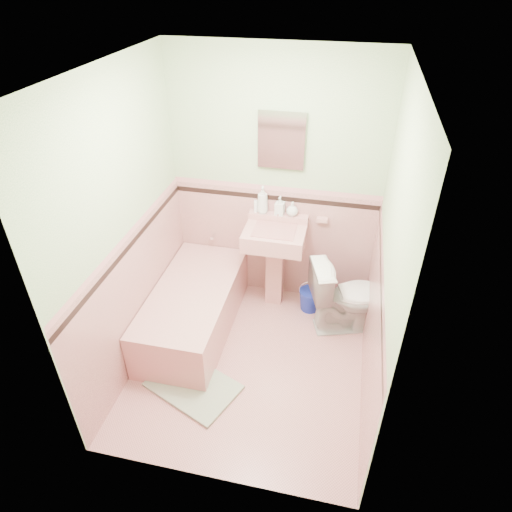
% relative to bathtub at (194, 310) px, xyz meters
% --- Properties ---
extents(floor, '(2.20, 2.20, 0.00)m').
position_rel_bathtub_xyz_m(floor, '(0.63, -0.33, -0.23)').
color(floor, tan).
rests_on(floor, ground).
extents(ceiling, '(2.20, 2.20, 0.00)m').
position_rel_bathtub_xyz_m(ceiling, '(0.63, -0.33, 2.27)').
color(ceiling, white).
rests_on(ceiling, ground).
extents(wall_back, '(2.50, 0.00, 2.50)m').
position_rel_bathtub_xyz_m(wall_back, '(0.63, 0.77, 1.02)').
color(wall_back, beige).
rests_on(wall_back, ground).
extents(wall_front, '(2.50, 0.00, 2.50)m').
position_rel_bathtub_xyz_m(wall_front, '(0.63, -1.43, 1.02)').
color(wall_front, beige).
rests_on(wall_front, ground).
extents(wall_left, '(0.00, 2.50, 2.50)m').
position_rel_bathtub_xyz_m(wall_left, '(-0.37, -0.33, 1.02)').
color(wall_left, beige).
rests_on(wall_left, ground).
extents(wall_right, '(0.00, 2.50, 2.50)m').
position_rel_bathtub_xyz_m(wall_right, '(1.63, -0.33, 1.02)').
color(wall_right, beige).
rests_on(wall_right, ground).
extents(wainscot_back, '(2.00, 0.00, 2.00)m').
position_rel_bathtub_xyz_m(wainscot_back, '(0.63, 0.76, 0.38)').
color(wainscot_back, '#CF8D8B').
rests_on(wainscot_back, ground).
extents(wainscot_front, '(2.00, 0.00, 2.00)m').
position_rel_bathtub_xyz_m(wainscot_front, '(0.63, -1.42, 0.38)').
color(wainscot_front, '#CF8D8B').
rests_on(wainscot_front, ground).
extents(wainscot_left, '(0.00, 2.20, 2.20)m').
position_rel_bathtub_xyz_m(wainscot_left, '(-0.36, -0.33, 0.38)').
color(wainscot_left, '#CF8D8B').
rests_on(wainscot_left, ground).
extents(wainscot_right, '(0.00, 2.20, 2.20)m').
position_rel_bathtub_xyz_m(wainscot_right, '(1.62, -0.33, 0.38)').
color(wainscot_right, '#CF8D8B').
rests_on(wainscot_right, ground).
extents(accent_back, '(2.00, 0.00, 2.00)m').
position_rel_bathtub_xyz_m(accent_back, '(0.63, 0.75, 0.90)').
color(accent_back, black).
rests_on(accent_back, ground).
extents(accent_front, '(2.00, 0.00, 2.00)m').
position_rel_bathtub_xyz_m(accent_front, '(0.63, -1.41, 0.90)').
color(accent_front, black).
rests_on(accent_front, ground).
extents(accent_left, '(0.00, 2.20, 2.20)m').
position_rel_bathtub_xyz_m(accent_left, '(-0.35, -0.33, 0.89)').
color(accent_left, black).
rests_on(accent_left, ground).
extents(accent_right, '(0.00, 2.20, 2.20)m').
position_rel_bathtub_xyz_m(accent_right, '(1.61, -0.33, 0.89)').
color(accent_right, black).
rests_on(accent_right, ground).
extents(cap_back, '(2.00, 0.00, 2.00)m').
position_rel_bathtub_xyz_m(cap_back, '(0.63, 0.75, 0.99)').
color(cap_back, '#CD8488').
rests_on(cap_back, ground).
extents(cap_front, '(2.00, 0.00, 2.00)m').
position_rel_bathtub_xyz_m(cap_front, '(0.63, -1.41, 0.99)').
color(cap_front, '#CD8488').
rests_on(cap_front, ground).
extents(cap_left, '(0.00, 2.20, 2.20)m').
position_rel_bathtub_xyz_m(cap_left, '(-0.35, -0.33, 1.00)').
color(cap_left, '#CD8488').
rests_on(cap_left, ground).
extents(cap_right, '(0.00, 2.20, 2.20)m').
position_rel_bathtub_xyz_m(cap_right, '(1.61, -0.33, 1.00)').
color(cap_right, '#CD8488').
rests_on(cap_right, ground).
extents(bathtub, '(0.70, 1.50, 0.45)m').
position_rel_bathtub_xyz_m(bathtub, '(0.00, 0.00, 0.00)').
color(bathtub, tan).
rests_on(bathtub, floor).
extents(tub_faucet, '(0.04, 0.12, 0.04)m').
position_rel_bathtub_xyz_m(tub_faucet, '(0.00, 0.72, 0.41)').
color(tub_faucet, silver).
rests_on(tub_faucet, wall_back).
extents(sink, '(0.58, 0.48, 0.91)m').
position_rel_bathtub_xyz_m(sink, '(0.68, 0.53, 0.23)').
color(sink, tan).
rests_on(sink, floor).
extents(sink_faucet, '(0.02, 0.02, 0.10)m').
position_rel_bathtub_xyz_m(sink_faucet, '(0.68, 0.67, 0.72)').
color(sink_faucet, silver).
rests_on(sink_faucet, sink).
extents(medicine_cabinet, '(0.36, 0.04, 0.45)m').
position_rel_bathtub_xyz_m(medicine_cabinet, '(0.68, 0.74, 1.47)').
color(medicine_cabinet, white).
rests_on(medicine_cabinet, wall_back).
extents(soap_dish, '(0.11, 0.06, 0.04)m').
position_rel_bathtub_xyz_m(soap_dish, '(1.10, 0.73, 0.72)').
color(soap_dish, tan).
rests_on(soap_dish, wall_back).
extents(soap_bottle_left, '(0.12, 0.12, 0.27)m').
position_rel_bathtub_xyz_m(soap_bottle_left, '(0.52, 0.71, 0.88)').
color(soap_bottle_left, '#B2B2B2').
rests_on(soap_bottle_left, sink).
extents(soap_bottle_mid, '(0.09, 0.10, 0.19)m').
position_rel_bathtub_xyz_m(soap_bottle_mid, '(0.69, 0.71, 0.84)').
color(soap_bottle_mid, '#B2B2B2').
rests_on(soap_bottle_mid, sink).
extents(soap_bottle_right, '(0.13, 0.13, 0.14)m').
position_rel_bathtub_xyz_m(soap_bottle_right, '(0.81, 0.71, 0.82)').
color(soap_bottle_right, '#B2B2B2').
rests_on(soap_bottle_right, sink).
extents(tube, '(0.04, 0.04, 0.12)m').
position_rel_bathtub_xyz_m(tube, '(0.45, 0.71, 0.81)').
color(tube, white).
rests_on(tube, sink).
extents(toilet, '(0.83, 0.63, 0.75)m').
position_rel_bathtub_xyz_m(toilet, '(1.44, 0.35, 0.15)').
color(toilet, white).
rests_on(toilet, floor).
extents(bucket, '(0.29, 0.29, 0.23)m').
position_rel_bathtub_xyz_m(bucket, '(1.07, 0.53, -0.11)').
color(bucket, '#16289F').
rests_on(bucket, floor).
extents(bath_mat, '(0.86, 0.73, 0.03)m').
position_rel_bathtub_xyz_m(bath_mat, '(0.22, -0.70, -0.21)').
color(bath_mat, gray).
rests_on(bath_mat, floor).
extents(shoe, '(0.17, 0.09, 0.07)m').
position_rel_bathtub_xyz_m(shoe, '(0.06, -0.68, -0.16)').
color(shoe, '#BF1E59').
rests_on(shoe, bath_mat).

